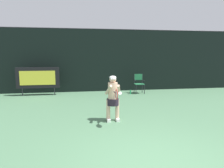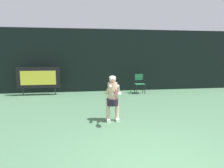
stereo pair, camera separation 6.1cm
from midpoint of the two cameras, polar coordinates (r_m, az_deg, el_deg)
backdrop_screen at (r=11.99m, az=-1.78°, el=6.61°), size 18.00×0.12×3.66m
scoreboard at (r=11.40m, az=-19.90°, el=1.68°), size 2.20×0.21×1.50m
umpire_chair at (r=11.44m, az=7.93°, el=0.46°), size 0.52×0.44×1.08m
water_bottle at (r=11.19m, az=5.52°, el=-2.24°), size 0.07×0.07×0.27m
tennis_player at (r=6.56m, az=0.43°, el=-3.54°), size 0.53×0.60×1.50m
tennis_racket at (r=5.94m, az=1.39°, el=-2.94°), size 0.03×0.60×0.31m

